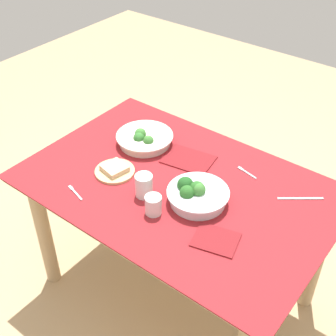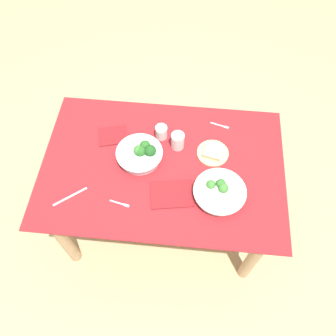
{
  "view_description": "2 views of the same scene",
  "coord_description": "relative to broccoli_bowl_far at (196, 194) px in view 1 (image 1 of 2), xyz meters",
  "views": [
    {
      "loc": [
        -0.88,
        1.21,
        1.95
      ],
      "look_at": [
        0.09,
        -0.05,
        0.72
      ],
      "focal_mm": 49.33,
      "sensor_mm": 36.0,
      "label": 1
    },
    {
      "loc": [
        0.12,
        -0.98,
        2.29
      ],
      "look_at": [
        0.03,
        -0.02,
        0.72
      ],
      "focal_mm": 37.03,
      "sensor_mm": 36.0,
      "label": 2
    }
  ],
  "objects": [
    {
      "name": "ground_plane",
      "position": [
        0.12,
        -0.04,
        -0.74
      ],
      "size": [
        6.0,
        6.0,
        0.0
      ],
      "primitive_type": "plane",
      "color": "tan"
    },
    {
      "name": "dining_table",
      "position": [
        0.12,
        -0.04,
        -0.15
      ],
      "size": [
        1.31,
        0.87,
        0.7
      ],
      "color": "maroon",
      "rests_on": "ground_plane"
    },
    {
      "name": "broccoli_bowl_far",
      "position": [
        0.0,
        0.0,
        0.0
      ],
      "size": [
        0.25,
        0.25,
        0.1
      ],
      "color": "white",
      "rests_on": "dining_table"
    },
    {
      "name": "broccoli_bowl_near",
      "position": [
        0.43,
        -0.19,
        -0.01
      ],
      "size": [
        0.27,
        0.27,
        0.08
      ],
      "color": "silver",
      "rests_on": "dining_table"
    },
    {
      "name": "bread_side_plate",
      "position": [
        0.39,
        0.06,
        -0.03
      ],
      "size": [
        0.17,
        0.17,
        0.03
      ],
      "color": "#D6B27A",
      "rests_on": "dining_table"
    },
    {
      "name": "water_glass_center",
      "position": [
        0.19,
        0.1,
        0.01
      ],
      "size": [
        0.07,
        0.07,
        0.1
      ],
      "primitive_type": "cylinder",
      "color": "silver",
      "rests_on": "dining_table"
    },
    {
      "name": "water_glass_side",
      "position": [
        0.1,
        0.15,
        0.0
      ],
      "size": [
        0.07,
        0.07,
        0.08
      ],
      "primitive_type": "cylinder",
      "color": "silver",
      "rests_on": "dining_table"
    },
    {
      "name": "fork_by_far_bowl",
      "position": [
        0.43,
        0.26,
        -0.04
      ],
      "size": [
        0.11,
        0.04,
        0.0
      ],
      "rotation": [
        0.0,
        0.0,
        6.01
      ],
      "color": "#B7B7BC",
      "rests_on": "dining_table"
    },
    {
      "name": "fork_by_near_bowl",
      "position": [
        -0.07,
        -0.29,
        -0.04
      ],
      "size": [
        0.1,
        0.03,
        0.0
      ],
      "rotation": [
        0.0,
        0.0,
        6.06
      ],
      "color": "#B7B7BC",
      "rests_on": "dining_table"
    },
    {
      "name": "table_knife_left",
      "position": [
        -0.33,
        -0.27,
        -0.04
      ],
      "size": [
        0.15,
        0.12,
        0.0
      ],
      "primitive_type": "cube",
      "rotation": [
        0.0,
        0.0,
        0.66
      ],
      "color": "#B7B7BC",
      "rests_on": "dining_table"
    },
    {
      "name": "napkin_folded_upper",
      "position": [
        0.19,
        -0.21,
        -0.03
      ],
      "size": [
        0.24,
        0.19,
        0.01
      ],
      "primitive_type": "cube",
      "rotation": [
        0.0,
        0.0,
        0.17
      ],
      "color": "maroon",
      "rests_on": "dining_table"
    },
    {
      "name": "napkin_folded_lower",
      "position": [
        -0.18,
        0.13,
        -0.03
      ],
      "size": [
        0.19,
        0.17,
        0.01
      ],
      "primitive_type": "cube",
      "rotation": [
        0.0,
        0.0,
        0.26
      ],
      "color": "maroon",
      "rests_on": "dining_table"
    }
  ]
}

